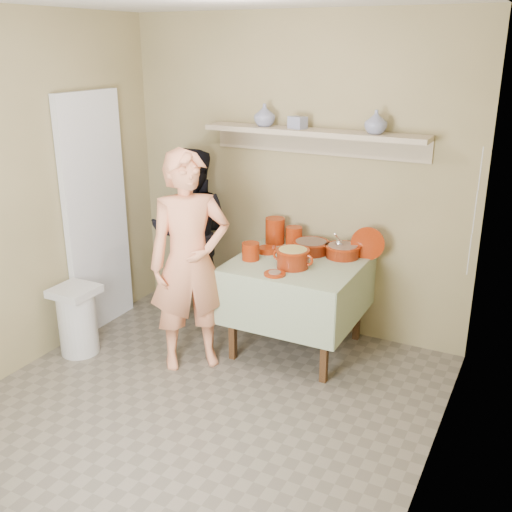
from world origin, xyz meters
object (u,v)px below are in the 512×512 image
Objects in this scene: person_helper at (191,233)px; serving_table at (298,275)px; trash_bin at (77,320)px; cazuela_rice at (293,257)px; person_cook at (190,262)px.

person_helper is 1.56× the size of serving_table.
trash_bin is (-0.39, -1.07, -0.47)m from person_helper.
cazuela_rice is (0.02, -0.16, 0.20)m from serving_table.
serving_table is at bearing 148.54° from person_helper.
serving_table is at bearing 29.18° from trash_bin.
person_cook is at bearing 102.13° from person_helper.
cazuela_rice is at bearing 141.45° from person_helper.
serving_table reaches higher than trash_bin.
serving_table is at bearing -0.30° from person_cook.
person_cook is at bearing 17.08° from trash_bin.
person_helper is at bearing 79.52° from person_cook.
person_cook is 0.77m from cazuela_rice.
serving_table is 0.26m from cazuela_rice.
serving_table is (1.13, -0.22, -0.11)m from person_helper.
person_helper is 1.24m from trash_bin.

